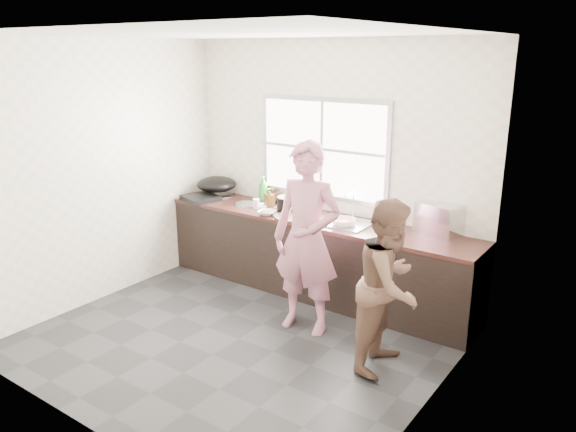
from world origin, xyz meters
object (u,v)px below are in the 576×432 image
Objects in this scene: pot_lid_right at (246,204)px; bowl_crabs at (343,223)px; black_pot at (288,205)px; glass_jar at (256,203)px; bottle_brown_short at (272,196)px; wok at (217,184)px; person_side at (390,285)px; burner at (201,198)px; bottle_brown_tall at (269,198)px; bowl_mince at (267,213)px; plate_food at (261,205)px; pot_lid_left at (222,195)px; dish_rack at (440,219)px; woman at (307,245)px; bottle_green at (263,189)px; cutting_board at (294,218)px; bowl_held at (345,223)px.

bowl_crabs is at bearing -3.09° from pot_lid_right.
black_pot reaches higher than glass_jar.
wok reaches higher than bottle_brown_short.
person_side is 5.87× the size of black_pot.
bottle_brown_tall is at bearing 17.45° from burner.
black_pot is at bearing 56.88° from bowl_mince.
plate_food is 0.74m from wok.
bottle_brown_short is (-0.39, 0.23, -0.01)m from black_pot.
person_side is at bearing -20.54° from pot_lid_left.
wok is at bearing 83.93° from burner.
plate_food is at bearing 62.88° from person_side.
pot_lid_right is (-0.19, 0.04, -0.05)m from glass_jar.
dish_rack is (1.95, 0.14, 0.06)m from bottle_brown_tall.
woman is 1.16× the size of person_side.
bottle_brown_short is 0.38× the size of dish_rack.
wok reaches higher than bowl_mince.
burner is at bearing -171.50° from black_pot.
woman reaches higher than pot_lid_left.
bowl_crabs reaches higher than burner.
plate_food is 0.26m from bottle_green.
bowl_crabs is 1.29× the size of bottle_brown_short.
wok is (-0.80, -0.00, 0.05)m from bottle_brown_tall.
bottle_brown_tall is 0.77m from pot_lid_left.
bowl_crabs is at bearing -13.89° from bottle_green.
woman reaches higher than cutting_board.
plate_food is at bearing 138.52° from bowl_mince.
burner is 0.92× the size of dish_rack.
bottle_green is (-2.17, 1.12, 0.29)m from person_side.
glass_jar is 0.38× the size of pot_lid_left.
glass_jar is (-1.14, 0.68, 0.07)m from woman.
bottle_green is at bearing 32.13° from burner.
woman reaches higher than black_pot.
bottle_brown_tall is (0.08, 0.05, 0.09)m from plate_food.
bowl_crabs is 1.19m from bottle_brown_short.
cutting_board is at bearing -150.16° from dish_rack.
burner is at bearing -158.32° from dish_rack.
bottle_brown_short is at bearing 27.99° from burner.
black_pot is at bearing -30.62° from bottle_brown_short.
bowl_crabs is 0.02m from bowl_held.
cutting_board is at bearing -13.93° from pot_lid_left.
bottle_brown_short reaches higher than bowl_mince.
bottle_green is at bearing 135.25° from woman.
bowl_mince is at bearing -59.54° from bottle_brown_short.
bowl_held is 0.78× the size of black_pot.
bowl_mince is 0.98× the size of bottle_brown_tall.
bowl_held is (0.89, 0.14, 0.01)m from bowl_mince.
cutting_board is 1.36m from burner.
dish_rack is 2.72m from pot_lid_left.
bottle_green reaches higher than bowl_mince.
black_pot is 0.66× the size of burner.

